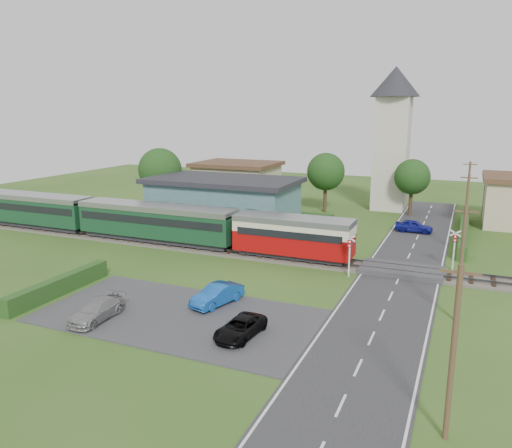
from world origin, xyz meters
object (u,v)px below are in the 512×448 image
at_px(car_on_road, 414,226).
at_px(pedestrian_near, 247,233).
at_px(crossing_signal_near, 350,249).
at_px(crossing_signal_far, 455,244).
at_px(train, 129,218).
at_px(house_west, 237,182).
at_px(equipment_hut, 130,215).
at_px(car_park_dark, 240,328).
at_px(car_park_silver, 96,310).
at_px(station_building, 223,202).
at_px(car_park_blue, 217,295).
at_px(pedestrian_far, 129,221).
at_px(church_tower, 393,128).

xyz_separation_m(car_on_road, pedestrian_near, (-13.64, -11.75, 0.59)).
height_order(crossing_signal_near, crossing_signal_far, same).
distance_m(train, house_west, 23.02).
xyz_separation_m(house_west, crossing_signal_near, (21.40, -25.41, -0.65)).
relative_size(equipment_hut, car_park_dark, 0.68).
xyz_separation_m(equipment_hut, train, (2.31, -3.20, 0.43)).
height_order(crossing_signal_far, pedestrian_near, crossing_signal_far).
bearing_deg(car_park_silver, station_building, 98.14).
bearing_deg(crossing_signal_near, train, 173.78).
relative_size(crossing_signal_far, car_park_blue, 0.83).
distance_m(house_west, car_park_dark, 42.39).
bearing_deg(equipment_hut, pedestrian_near, -3.30).
height_order(car_on_road, car_park_blue, car_park_blue).
xyz_separation_m(train, pedestrian_far, (-2.02, 2.69, -0.99)).
distance_m(train, car_park_silver, 19.39).
relative_size(station_building, car_on_road, 4.25).
height_order(car_park_dark, pedestrian_near, pedestrian_near).
xyz_separation_m(car_on_road, pedestrian_far, (-27.12, -11.46, 0.50)).
xyz_separation_m(equipment_hut, crossing_signal_far, (31.60, -0.81, 0.39)).
distance_m(crossing_signal_far, car_park_silver, 26.99).
bearing_deg(crossing_signal_near, car_on_road, 79.72).
relative_size(train, pedestrian_far, 29.31).
xyz_separation_m(car_park_silver, pedestrian_near, (1.39, 18.91, 0.61)).
bearing_deg(station_building, car_park_blue, -64.22).
bearing_deg(house_west, equipment_hut, -98.62).
distance_m(car_on_road, car_park_blue, 27.36).
bearing_deg(car_park_dark, crossing_signal_near, 81.48).
bearing_deg(train, station_building, 57.68).
xyz_separation_m(equipment_hut, church_tower, (23.00, 22.80, 8.48)).
xyz_separation_m(equipment_hut, crossing_signal_near, (24.40, -5.61, 0.39)).
bearing_deg(crossing_signal_near, car_park_dark, -103.79).
bearing_deg(pedestrian_far, train, -162.33).
bearing_deg(car_park_blue, house_west, 129.10).
bearing_deg(church_tower, equipment_hut, -135.25).
bearing_deg(equipment_hut, car_on_road, 21.78).
relative_size(train, crossing_signal_near, 13.18).
bearing_deg(train, pedestrian_near, 11.86).
xyz_separation_m(house_west, crossing_signal_far, (28.60, -20.61, -0.65)).
bearing_deg(car_park_blue, pedestrian_far, 156.88).
bearing_deg(station_building, train, -122.32).
relative_size(station_building, pedestrian_near, 9.60).
distance_m(church_tower, crossing_signal_far, 26.39).
bearing_deg(pedestrian_far, crossing_signal_far, -109.83).
bearing_deg(pedestrian_near, train, -5.53).
height_order(train, house_west, house_west).
bearing_deg(church_tower, crossing_signal_near, -87.18).
distance_m(house_west, crossing_signal_far, 35.26).
bearing_deg(equipment_hut, crossing_signal_far, -1.46).
distance_m(crossing_signal_far, pedestrian_far, 31.33).
height_order(church_tower, car_park_blue, church_tower).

